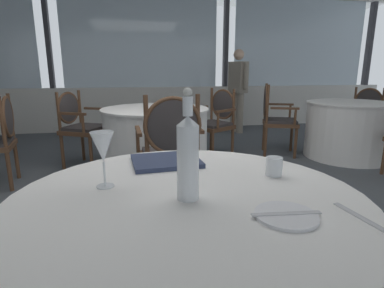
# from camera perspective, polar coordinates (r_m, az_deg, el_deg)

# --- Properties ---
(ground_plane) EXTENTS (14.06, 14.06, 0.00)m
(ground_plane) POSITION_cam_1_polar(r_m,az_deg,el_deg) (2.70, -3.98, -12.24)
(ground_plane) COLOR #4C5156
(window_wall_far) EXTENTS (10.81, 0.14, 2.89)m
(window_wall_far) POSITION_cam_1_polar(r_m,az_deg,el_deg) (6.32, -9.10, 13.14)
(window_wall_far) COLOR silver
(window_wall_far) RESTS_ON ground_plane
(side_plate) EXTENTS (0.18, 0.18, 0.01)m
(side_plate) POSITION_cam_1_polar(r_m,az_deg,el_deg) (0.94, 17.11, -12.57)
(side_plate) COLOR white
(side_plate) RESTS_ON foreground_table
(butter_knife) EXTENTS (0.21, 0.04, 0.00)m
(butter_knife) POSITION_cam_1_polar(r_m,az_deg,el_deg) (0.94, 17.13, -12.29)
(butter_knife) COLOR silver
(butter_knife) RESTS_ON foreground_table
(dinner_fork) EXTENTS (0.03, 0.19, 0.00)m
(dinner_fork) POSITION_cam_1_polar(r_m,az_deg,el_deg) (1.02, 28.69, -11.77)
(dinner_fork) COLOR silver
(dinner_fork) RESTS_ON foreground_table
(water_bottle) EXTENTS (0.07, 0.07, 0.36)m
(water_bottle) POSITION_cam_1_polar(r_m,az_deg,el_deg) (0.98, -0.78, -2.14)
(water_bottle) COLOR white
(water_bottle) RESTS_ON foreground_table
(wine_glass) EXTENTS (0.08, 0.08, 0.20)m
(wine_glass) POSITION_cam_1_polar(r_m,az_deg,el_deg) (1.12, -16.29, -0.73)
(wine_glass) COLOR white
(wine_glass) RESTS_ON foreground_table
(water_tumbler) EXTENTS (0.06, 0.06, 0.08)m
(water_tumbler) POSITION_cam_1_polar(r_m,az_deg,el_deg) (1.27, 15.03, -4.03)
(water_tumbler) COLOR white
(water_tumbler) RESTS_ON foreground_table
(menu_book) EXTENTS (0.31, 0.27, 0.02)m
(menu_book) POSITION_cam_1_polar(r_m,az_deg,el_deg) (1.40, -4.86, -3.16)
(menu_book) COLOR #2D3856
(menu_book) RESTS_ON foreground_table
(background_table_0) EXTENTS (1.21, 1.21, 0.76)m
(background_table_0) POSITION_cam_1_polar(r_m,az_deg,el_deg) (3.56, -6.70, 0.55)
(background_table_0) COLOR white
(background_table_0) RESTS_ON ground_plane
(dining_chair_0_0) EXTENTS (0.55, 0.48, 1.00)m
(dining_chair_0_0) POSITION_cam_1_polar(r_m,az_deg,el_deg) (2.51, -4.00, -0.20)
(dining_chair_0_0) COLOR brown
(dining_chair_0_0) RESTS_ON ground_plane
(dining_chair_0_1) EXTENTS (0.63, 0.65, 0.94)m
(dining_chair_0_1) POSITION_cam_1_polar(r_m,az_deg,el_deg) (4.21, 4.57, 4.91)
(dining_chair_0_1) COLOR brown
(dining_chair_0_1) RESTS_ON ground_plane
(dining_chair_0_2) EXTENTS (0.62, 0.65, 0.93)m
(dining_chair_0_2) POSITION_cam_1_polar(r_m,az_deg,el_deg) (4.04, -20.31, 3.85)
(dining_chair_0_2) COLOR brown
(dining_chair_0_2) RESTS_ON ground_plane
(background_table_2) EXTENTS (1.15, 1.15, 0.76)m
(background_table_2) POSITION_cam_1_polar(r_m,az_deg,el_deg) (4.72, 27.11, 2.35)
(background_table_2) COLOR white
(background_table_2) RESTS_ON ground_plane
(dining_chair_2_0) EXTENTS (0.65, 0.66, 0.91)m
(dining_chair_2_0) POSITION_cam_1_polar(r_m,az_deg,el_deg) (5.67, 29.58, 5.27)
(dining_chair_2_0) COLOR brown
(dining_chair_2_0) RESTS_ON ground_plane
(dining_chair_2_1) EXTENTS (0.60, 0.63, 0.99)m
(dining_chair_2_1) POSITION_cam_1_polar(r_m,az_deg,el_deg) (4.49, 14.99, 5.43)
(dining_chair_2_1) COLOR brown
(dining_chair_2_1) RESTS_ON ground_plane
(diner_person_1) EXTENTS (0.31, 0.50, 1.56)m
(diner_person_1) POSITION_cam_1_polar(r_m,az_deg,el_deg) (5.97, 8.52, 10.55)
(diner_person_1) COLOR gray
(diner_person_1) RESTS_ON ground_plane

